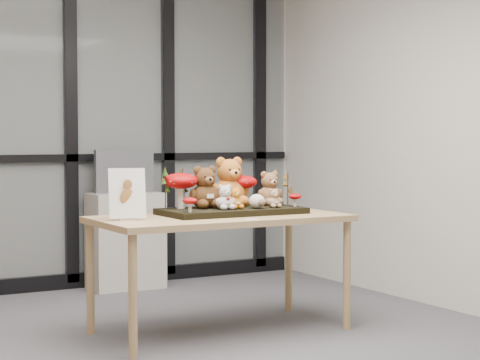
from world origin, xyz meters
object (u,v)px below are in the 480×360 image
bear_beige_small (274,197)px  sign_holder (127,196)px  mushroom_front_left (190,204)px  monitor (124,171)px  bear_brown_medium (205,185)px  bear_pooh_yellow (229,179)px  bear_small_yellow (235,197)px  mushroom_back_right (242,189)px  bear_tan_back (269,186)px  display_table (220,226)px  plush_cream_hedgehog (257,201)px  bear_white_bow (225,196)px  cabinet (126,241)px  mushroom_front_right (295,199)px  mushroom_back_left (181,189)px  diorama_tray (232,211)px

bear_beige_small → sign_holder: bearing=175.8°
mushroom_front_left → monitor: (0.32, 1.85, 0.12)m
bear_brown_medium → bear_pooh_yellow: bearing=11.1°
bear_pooh_yellow → bear_small_yellow: 0.23m
bear_brown_medium → mushroom_back_right: size_ratio=1.33×
bear_tan_back → monitor: monitor is taller
bear_beige_small → monitor: bearing=99.1°
mushroom_front_left → mushroom_back_right: bearing=28.4°
display_table → bear_pooh_yellow: 0.37m
plush_cream_hedgehog → monitor: (-0.17, 1.81, 0.12)m
bear_tan_back → bear_white_bow: bearing=-158.7°
cabinet → mushroom_front_right: bearing=-75.4°
mushroom_back_left → mushroom_front_right: 0.75m
diorama_tray → mushroom_front_right: bearing=-14.9°
bear_pooh_yellow → mushroom_front_right: bear_pooh_yellow is taller
bear_pooh_yellow → mushroom_back_right: bear_pooh_yellow is taller
plush_cream_hedgehog → mushroom_front_left: (-0.49, -0.04, -0.00)m
plush_cream_hedgehog → cabinet: (-0.17, 1.79, -0.44)m
mushroom_back_right → mushroom_front_right: 0.36m
diorama_tray → sign_holder: sign_holder is taller
bear_small_yellow → sign_holder: sign_holder is taller
mushroom_back_left → bear_white_bow: bearing=-47.3°
mushroom_back_right → mushroom_front_right: size_ratio=2.38×
plush_cream_hedgehog → cabinet: 1.85m
plush_cream_hedgehog → mushroom_back_left: mushroom_back_left is taller
bear_beige_small → bear_small_yellow: bearing=173.0°
bear_brown_medium → plush_cream_hedgehog: (0.27, -0.19, -0.10)m
mushroom_back_left → mushroom_front_right: (0.71, -0.23, -0.08)m
bear_pooh_yellow → bear_tan_back: (0.28, -0.04, -0.05)m
bear_brown_medium → mushroom_front_left: (-0.22, -0.23, -0.10)m
mushroom_front_left → mushroom_front_right: mushroom_front_left is taller
mushroom_back_left → sign_holder: (-0.43, -0.17, -0.02)m
mushroom_front_left → sign_holder: 0.38m
bear_pooh_yellow → bear_beige_small: 0.32m
display_table → bear_small_yellow: bear_small_yellow is taller
mushroom_back_right → bear_white_bow: bearing=-138.3°
display_table → monitor: monitor is taller
diorama_tray → cabinet: same height
bear_small_yellow → bear_beige_small: size_ratio=1.12×
bear_pooh_yellow → monitor: bearing=93.3°
mushroom_front_right → bear_tan_back: bearing=114.2°
bear_brown_medium → display_table: bearing=-75.3°
bear_small_yellow → mushroom_back_left: 0.35m
bear_small_yellow → mushroom_front_left: bear_small_yellow is taller
sign_holder → monitor: 1.87m
bear_brown_medium → bear_white_bow: (0.05, -0.17, -0.06)m
monitor → mushroom_front_left: bearing=-99.7°
bear_brown_medium → bear_tan_back: size_ratio=1.19×
diorama_tray → monitor: monitor is taller
diorama_tray → bear_beige_small: size_ratio=6.62×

